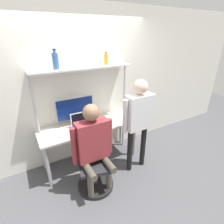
# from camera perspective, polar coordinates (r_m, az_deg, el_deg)

# --- Properties ---
(ground_plane) EXTENTS (12.00, 12.00, 0.00)m
(ground_plane) POSITION_cam_1_polar(r_m,az_deg,el_deg) (3.28, -4.24, -18.64)
(ground_plane) COLOR #4C4C51
(wall_back) EXTENTS (8.00, 0.06, 2.70)m
(wall_back) POSITION_cam_1_polar(r_m,az_deg,el_deg) (3.15, -10.29, 7.68)
(wall_back) COLOR silver
(wall_back) RESTS_ON ground_plane
(desk) EXTENTS (1.73, 0.62, 0.78)m
(desk) POSITION_cam_1_polar(r_m,az_deg,el_deg) (3.12, -7.25, -5.54)
(desk) COLOR beige
(desk) RESTS_ON ground_plane
(shelf_unit) EXTENTS (1.65, 0.30, 1.75)m
(shelf_unit) POSITION_cam_1_polar(r_m,az_deg,el_deg) (2.94, -9.22, 9.71)
(shelf_unit) COLOR silver
(shelf_unit) RESTS_ON ground_plane
(monitor) EXTENTS (0.64, 0.21, 0.49)m
(monitor) POSITION_cam_1_polar(r_m,az_deg,el_deg) (3.01, -11.87, 0.73)
(monitor) COLOR #B7B7BC
(monitor) RESTS_ON desk
(laptop) EXTENTS (0.30, 0.25, 0.25)m
(laptop) POSITION_cam_1_polar(r_m,az_deg,el_deg) (2.97, -10.15, -3.81)
(laptop) COLOR silver
(laptop) RESTS_ON desk
(cell_phone) EXTENTS (0.07, 0.15, 0.01)m
(cell_phone) POSITION_cam_1_polar(r_m,az_deg,el_deg) (3.04, -5.95, -4.21)
(cell_phone) COLOR silver
(cell_phone) RESTS_ON desk
(office_chair) EXTENTS (0.56, 0.56, 0.91)m
(office_chair) POSITION_cam_1_polar(r_m,az_deg,el_deg) (2.88, -5.68, -18.51)
(office_chair) COLOR black
(office_chair) RESTS_ON ground_plane
(person_seated) EXTENTS (0.63, 0.47, 1.40)m
(person_seated) POSITION_cam_1_polar(r_m,az_deg,el_deg) (2.51, -6.03, -9.94)
(person_seated) COLOR #4C473D
(person_seated) RESTS_ON ground_plane
(person_standing) EXTENTS (0.60, 0.22, 1.62)m
(person_standing) POSITION_cam_1_polar(r_m,az_deg,el_deg) (2.82, 8.75, -1.13)
(person_standing) COLOR black
(person_standing) RESTS_ON ground_plane
(bottle_amber) EXTENTS (0.07, 0.07, 0.21)m
(bottle_amber) POSITION_cam_1_polar(r_m,az_deg,el_deg) (3.04, -1.95, 16.82)
(bottle_amber) COLOR gold
(bottle_amber) RESTS_ON shelf_unit
(bottle_blue) EXTENTS (0.09, 0.09, 0.29)m
(bottle_blue) POSITION_cam_1_polar(r_m,az_deg,el_deg) (2.76, -17.96, 15.64)
(bottle_blue) COLOR #335999
(bottle_blue) RESTS_ON shelf_unit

